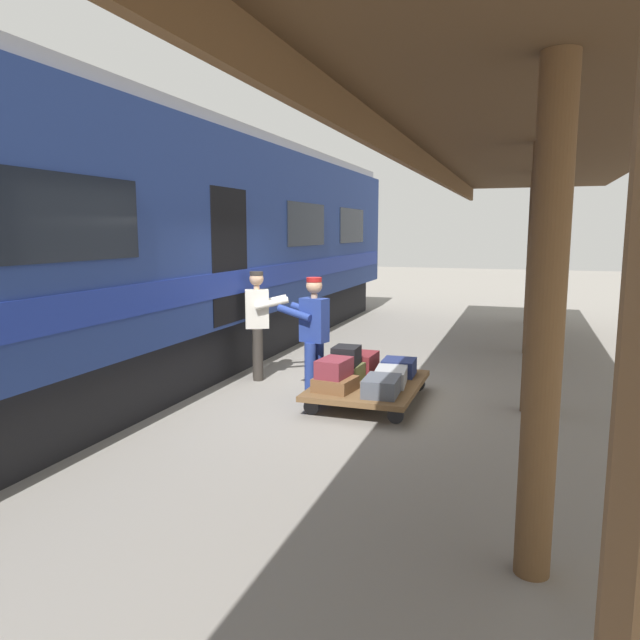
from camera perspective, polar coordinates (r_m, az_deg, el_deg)
name	(u,v)px	position (r m, az deg, el deg)	size (l,w,h in m)	color
ground_plane	(349,394)	(8.56, 2.79, -7.18)	(60.00, 60.00, 0.00)	gray
platform_canopy	(538,151)	(7.97, 20.27, 15.04)	(3.20, 16.34, 3.56)	brown
train_car	(145,248)	(9.73, -16.55, 6.68)	(3.02, 18.63, 4.00)	navy
luggage_cart	(369,385)	(8.17, 4.70, -6.29)	(1.36, 1.97, 0.27)	brown
suitcase_gray_aluminum	(391,377)	(8.06, 6.83, -5.44)	(0.40, 0.62, 0.21)	#9EA0A5
suitcase_brown_leather	(335,384)	(7.71, 1.48, -6.18)	(0.48, 0.48, 0.17)	brown
suitcase_navy_fabric	(399,367)	(8.57, 7.61, -4.53)	(0.45, 0.46, 0.23)	navy
suitcase_slate_roller	(382,386)	(7.55, 5.95, -6.35)	(0.42, 0.59, 0.22)	#4C515B
suitcase_olive_duffel	(347,373)	(8.21, 2.63, -5.10)	(0.36, 0.52, 0.22)	brown
suitcase_maroon_trunk	(358,362)	(8.71, 3.65, -4.09)	(0.51, 0.54, 0.29)	maroon
suitcase_burgundy_valise	(334,368)	(7.70, 1.38, -4.62)	(0.35, 0.50, 0.24)	maroon
suitcase_black_hardshell	(346,356)	(8.16, 2.55, -3.45)	(0.34, 0.40, 0.26)	black
porter_in_overalls	(313,334)	(8.11, -0.68, -1.35)	(0.72, 0.53, 1.70)	navy
porter_by_door	(258,321)	(9.30, -5.95, -0.11)	(0.74, 0.62, 1.70)	#332D28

